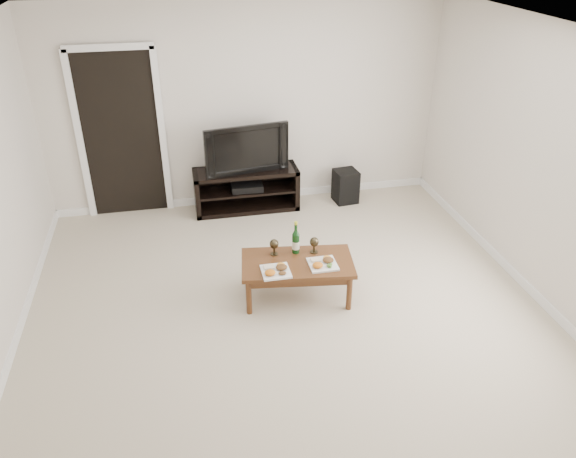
# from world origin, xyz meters

# --- Properties ---
(floor) EXTENTS (5.50, 5.50, 0.00)m
(floor) POSITION_xyz_m (0.00, 0.00, 0.00)
(floor) COLOR #C3B39C
(floor) RESTS_ON ground
(back_wall) EXTENTS (5.00, 0.04, 2.60)m
(back_wall) POSITION_xyz_m (0.00, 2.77, 1.30)
(back_wall) COLOR beige
(back_wall) RESTS_ON ground
(ceiling) EXTENTS (5.00, 5.50, 0.04)m
(ceiling) POSITION_xyz_m (0.00, 0.00, 2.62)
(ceiling) COLOR white
(ceiling) RESTS_ON back_wall
(doorway) EXTENTS (0.90, 0.02, 2.05)m
(doorway) POSITION_xyz_m (-1.55, 2.73, 1.02)
(doorway) COLOR black
(doorway) RESTS_ON ground
(media_console) EXTENTS (1.34, 0.45, 0.55)m
(media_console) POSITION_xyz_m (-0.07, 2.50, 0.28)
(media_console) COLOR black
(media_console) RESTS_ON ground
(television) EXTENTS (1.08, 0.31, 0.62)m
(television) POSITION_xyz_m (-0.07, 2.50, 0.86)
(television) COLOR black
(television) RESTS_ON media_console
(av_receiver) EXTENTS (0.41, 0.31, 0.08)m
(av_receiver) POSITION_xyz_m (-0.06, 2.48, 0.33)
(av_receiver) COLOR black
(av_receiver) RESTS_ON media_console
(subwoofer) EXTENTS (0.32, 0.32, 0.44)m
(subwoofer) POSITION_xyz_m (1.26, 2.44, 0.22)
(subwoofer) COLOR black
(subwoofer) RESTS_ON ground
(coffee_table) EXTENTS (1.16, 0.74, 0.42)m
(coffee_table) POSITION_xyz_m (0.15, 0.43, 0.21)
(coffee_table) COLOR #542A17
(coffee_table) RESTS_ON ground
(plate_left) EXTENTS (0.27, 0.27, 0.07)m
(plate_left) POSITION_xyz_m (-0.10, 0.28, 0.45)
(plate_left) COLOR white
(plate_left) RESTS_ON coffee_table
(plate_right) EXTENTS (0.27, 0.27, 0.07)m
(plate_right) POSITION_xyz_m (0.37, 0.32, 0.45)
(plate_right) COLOR white
(plate_right) RESTS_ON coffee_table
(wine_bottle) EXTENTS (0.07, 0.07, 0.35)m
(wine_bottle) POSITION_xyz_m (0.17, 0.60, 0.59)
(wine_bottle) COLOR black
(wine_bottle) RESTS_ON coffee_table
(goblet_left) EXTENTS (0.09, 0.09, 0.17)m
(goblet_left) POSITION_xyz_m (-0.05, 0.61, 0.51)
(goblet_left) COLOR #352D1D
(goblet_left) RESTS_ON coffee_table
(goblet_right) EXTENTS (0.09, 0.09, 0.17)m
(goblet_right) POSITION_xyz_m (0.35, 0.56, 0.51)
(goblet_right) COLOR #352D1D
(goblet_right) RESTS_ON coffee_table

